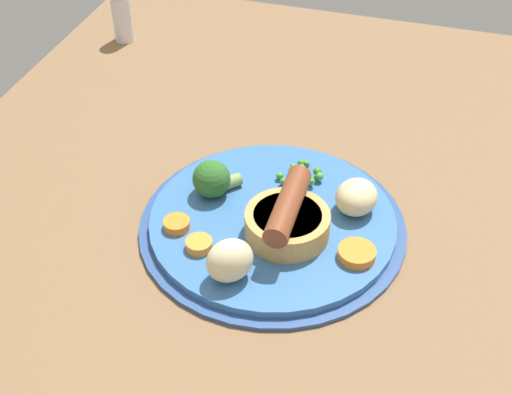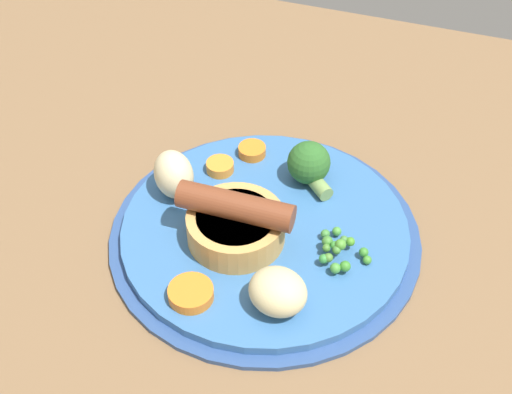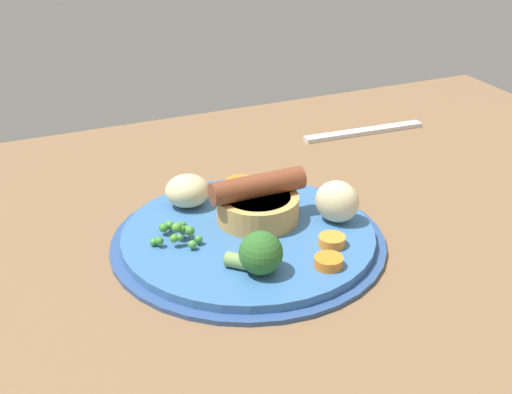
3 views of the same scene
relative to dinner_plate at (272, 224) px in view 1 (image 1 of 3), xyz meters
The scene contains 11 objects.
dining_table 4.10cm from the dinner_plate, 154.71° to the left, with size 110.00×80.00×3.00cm, color brown.
dinner_plate is the anchor object (origin of this frame).
sausage_pudding 4.02cm from the dinner_plate, 133.70° to the right, with size 10.12×8.59×5.13cm.
pea_pile 7.37cm from the dinner_plate, 10.81° to the right, with size 4.90×5.14×1.96cm.
broccoli_floret_near 8.02cm from the dinner_plate, 74.79° to the left, with size 5.01×4.92×4.09cm.
potato_chunk_0 9.18cm from the dinner_plate, 65.13° to the right, with size 4.82×4.28×3.59cm, color beige.
potato_chunk_1 9.94cm from the dinner_plate, behind, with size 4.60×3.54×4.52cm, color beige.
carrot_slice_1 8.76cm from the dinner_plate, 138.56° to the left, with size 2.67×2.67×0.99cm, color orange.
carrot_slice_3 10.18cm from the dinner_plate, 110.49° to the right, with size 3.74×3.74×1.01cm, color orange.
carrot_slice_5 10.05cm from the dinner_plate, 115.81° to the left, with size 2.73×2.73×0.96cm, color orange.
salt_shaker 46.91cm from the dinner_plate, 44.18° to the left, with size 2.88×2.88×7.74cm.
Camera 1 is at (-50.17, -15.98, 54.00)cm, focal length 50.00 mm.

